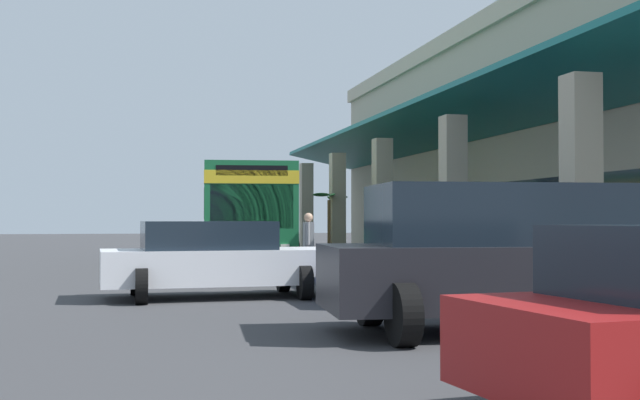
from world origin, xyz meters
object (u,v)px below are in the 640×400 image
Objects in this scene: transit_bus at (243,209)px; parked_sedan_white at (215,259)px; potted_palm at (330,241)px; parked_sedan_blue at (453,261)px; pedestrian at (308,243)px; parked_suv_charcoal at (502,256)px.

parked_sedan_white is at bearing -9.99° from transit_bus.
transit_bus reaches higher than parked_sedan_white.
transit_bus reaches higher than potted_palm.
transit_bus reaches higher than parked_sedan_blue.
pedestrian is 11.79m from potted_palm.
parked_suv_charcoal is at bearing -7.14° from potted_palm.
transit_bus reaches higher than pedestrian.
parked_sedan_white is 2.70× the size of pedestrian.
parked_sedan_white is (-5.66, -3.27, -0.27)m from parked_suv_charcoal.
pedestrian is (-9.32, -0.66, -0.09)m from parked_suv_charcoal.
parked_sedan_blue is 16.95m from potted_palm.
transit_bus is 13.62m from parked_sedan_blue.
potted_palm reaches higher than parked_sedan_white.
parked_sedan_blue is at bearing 15.18° from pedestrian.
pedestrian is (-3.65, 2.61, 0.18)m from parked_sedan_white.
parked_sedan_white is at bearing -114.61° from parked_sedan_blue.
parked_sedan_blue is 0.98× the size of parked_sedan_white.
pedestrian is at bearing -175.95° from parked_suv_charcoal.
parked_suv_charcoal is at bearing 4.11° from transit_bus.
potted_palm reaches higher than parked_suv_charcoal.
potted_palm is (-20.65, 2.59, -0.35)m from parked_suv_charcoal.
parked_sedan_white is at bearing -150.03° from parked_suv_charcoal.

